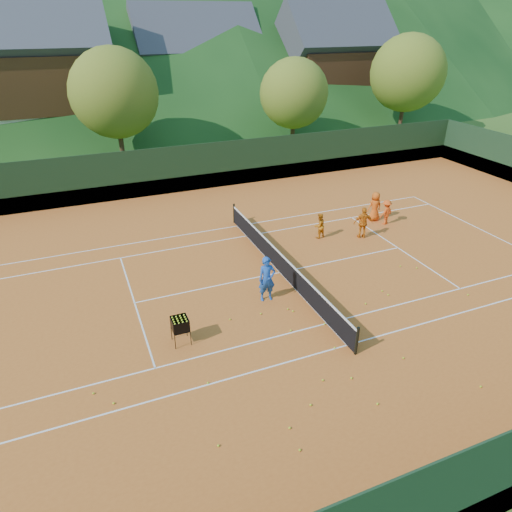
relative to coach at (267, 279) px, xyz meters
name	(u,v)px	position (x,y,z in m)	size (l,w,h in m)	color
ground	(280,273)	(1.42, 1.75, -0.97)	(400.00, 400.00, 0.00)	#325219
clay_court	(280,273)	(1.42, 1.75, -0.96)	(40.00, 24.00, 0.02)	#BA591E
coach	(267,279)	(0.00, 0.00, 0.00)	(0.69, 0.45, 1.89)	#1B4DB2
student_a	(319,226)	(4.79, 4.28, -0.29)	(0.64, 0.50, 1.31)	orange
student_b	(363,223)	(6.84, 3.44, -0.12)	(0.97, 0.40, 1.65)	orange
student_c	(375,206)	(8.73, 5.11, -0.13)	(0.80, 0.52, 1.63)	#DE5713
student_d	(386,212)	(9.01, 4.44, -0.26)	(0.89, 0.51, 1.37)	#F25115
tennis_ball_0	(378,404)	(0.76, -6.42, -0.91)	(0.07, 0.07, 0.07)	#B3DA24
tennis_ball_1	(365,304)	(3.47, -1.84, -0.91)	(0.07, 0.07, 0.07)	#B3DA24
tennis_ball_2	(290,428)	(-2.02, -6.23, -0.91)	(0.07, 0.07, 0.07)	#B3DA24
tennis_ball_3	(417,268)	(7.28, -0.28, -0.91)	(0.07, 0.07, 0.07)	#B3DA24
tennis_ball_4	(481,387)	(4.11, -7.04, -0.91)	(0.07, 0.07, 0.07)	#B3DA24
tennis_ball_5	(382,291)	(4.65, -1.31, -0.91)	(0.07, 0.07, 0.07)	#B3DA24
tennis_ball_6	(388,295)	(4.69, -1.65, -0.91)	(0.07, 0.07, 0.07)	#B3DA24
tennis_ball_7	(300,450)	(-2.10, -6.98, -0.91)	(0.07, 0.07, 0.07)	#B3DA24
tennis_ball_8	(218,446)	(-4.03, -6.04, -0.91)	(0.07, 0.07, 0.07)	#B3DA24
tennis_ball_9	(335,348)	(0.93, -3.72, -0.91)	(0.07, 0.07, 0.07)	#B3DA24
tennis_ball_10	(230,319)	(-1.85, -0.79, -0.91)	(0.07, 0.07, 0.07)	#B3DA24
tennis_ball_11	(293,311)	(0.58, -1.21, -0.91)	(0.07, 0.07, 0.07)	#B3DA24
tennis_ball_12	(403,358)	(2.77, -5.05, -0.91)	(0.07, 0.07, 0.07)	#B3DA24
tennis_ball_15	(291,330)	(-0.04, -2.28, -0.91)	(0.07, 0.07, 0.07)	#B3DA24
tennis_ball_16	(325,324)	(1.30, -2.40, -0.91)	(0.07, 0.07, 0.07)	#B3DA24
tennis_ball_17	(323,380)	(-0.24, -4.94, -0.91)	(0.07, 0.07, 0.07)	#B3DA24
tennis_ball_18	(288,309)	(0.46, -1.01, -0.91)	(0.07, 0.07, 0.07)	#B3DA24
tennis_ball_19	(311,405)	(-1.08, -5.71, -0.91)	(0.07, 0.07, 0.07)	#B3DA24
tennis_ball_20	(93,393)	(-6.93, -2.80, -0.91)	(0.07, 0.07, 0.07)	#B3DA24
tennis_ball_21	(208,383)	(-3.60, -3.69, -0.91)	(0.07, 0.07, 0.07)	#B3DA24
tennis_ball_22	(351,378)	(0.64, -5.21, -0.91)	(0.07, 0.07, 0.07)	#B3DA24
tennis_ball_23	(114,403)	(-6.41, -3.44, -0.91)	(0.07, 0.07, 0.07)	#B3DA24
tennis_ball_24	(400,266)	(6.70, 0.14, -0.91)	(0.07, 0.07, 0.07)	#B3DA24
tennis_ball_25	(468,295)	(7.72, -2.89, -0.91)	(0.07, 0.07, 0.07)	#B3DA24
tennis_ball_26	(261,314)	(-0.63, -0.89, -0.91)	(0.07, 0.07, 0.07)	#B3DA24
court_lines	(280,272)	(1.42, 1.75, -0.94)	(23.83, 11.03, 0.00)	white
tennis_net	(280,263)	(1.42, 1.75, -0.45)	(0.10, 12.07, 1.10)	black
perimeter_fence	(281,247)	(1.42, 1.75, 0.30)	(40.40, 24.24, 3.00)	black
ball_hopper	(180,325)	(-3.85, -1.38, -0.20)	(0.57, 0.57, 1.00)	black
chalet_left	(26,75)	(-8.58, 31.75, 4.68)	(13.80, 9.93, 12.92)	beige
chalet_mid	(196,71)	(7.42, 35.75, 4.02)	(12.65, 8.82, 11.45)	beige
chalet_right	(332,67)	(21.42, 31.75, 4.29)	(11.50, 8.82, 11.91)	beige
tree_b	(114,93)	(-2.58, 21.75, 4.23)	(6.40, 6.40, 8.40)	#3E2819
tree_c	(294,93)	(11.42, 20.75, 3.58)	(5.60, 5.60, 7.35)	#3F2A19
tree_d	(407,73)	(23.42, 21.75, 4.55)	(6.80, 6.80, 8.93)	#3D2518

